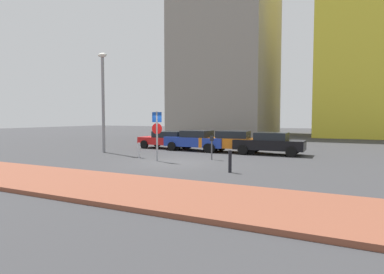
# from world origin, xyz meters

# --- Properties ---
(ground_plane) EXTENTS (120.00, 120.00, 0.00)m
(ground_plane) POSITION_xyz_m (0.00, 0.00, 0.00)
(ground_plane) COLOR #38383A
(sidewalk_brick) EXTENTS (40.00, 3.76, 0.14)m
(sidewalk_brick) POSITION_xyz_m (0.00, -6.29, 0.07)
(sidewalk_brick) COLOR brown
(sidewalk_brick) RESTS_ON ground
(parked_car_red) EXTENTS (4.45, 2.13, 1.34)m
(parked_car_red) POSITION_xyz_m (-4.14, 6.53, 0.72)
(parked_car_red) COLOR red
(parked_car_red) RESTS_ON ground
(parked_car_blue) EXTENTS (4.67, 2.16, 1.45)m
(parked_car_blue) POSITION_xyz_m (-1.43, 6.14, 0.75)
(parked_car_blue) COLOR #1E389E
(parked_car_blue) RESTS_ON ground
(parked_car_orange) EXTENTS (4.43, 2.24, 1.47)m
(parked_car_orange) POSITION_xyz_m (1.24, 6.24, 0.77)
(parked_car_orange) COLOR orange
(parked_car_orange) RESTS_ON ground
(parked_car_black) EXTENTS (4.44, 2.10, 1.43)m
(parked_car_black) POSITION_xyz_m (3.82, 6.08, 0.74)
(parked_car_black) COLOR black
(parked_car_black) RESTS_ON ground
(parking_sign_post) EXTENTS (0.60, 0.11, 2.72)m
(parking_sign_post) POSITION_xyz_m (-1.02, 0.19, 1.71)
(parking_sign_post) COLOR gray
(parking_sign_post) RESTS_ON ground
(parking_meter) EXTENTS (0.18, 0.14, 1.35)m
(parking_meter) POSITION_xyz_m (1.43, 2.09, 0.88)
(parking_meter) COLOR #4C4C51
(parking_meter) RESTS_ON ground
(street_lamp) EXTENTS (0.70, 0.36, 6.75)m
(street_lamp) POSITION_xyz_m (-6.67, 2.29, 3.99)
(street_lamp) COLOR gray
(street_lamp) RESTS_ON ground
(traffic_bollard_near) EXTENTS (0.15, 0.15, 0.97)m
(traffic_bollard_near) POSITION_xyz_m (3.80, -1.51, 0.48)
(traffic_bollard_near) COLOR black
(traffic_bollard_near) RESTS_ON ground
(traffic_bollard_mid) EXTENTS (0.16, 0.16, 0.89)m
(traffic_bollard_mid) POSITION_xyz_m (-2.76, 0.93, 0.45)
(traffic_bollard_mid) COLOR #B7B7BC
(traffic_bollard_mid) RESTS_ON ground
(building_colorful_midrise) EXTENTS (14.89, 13.03, 27.03)m
(building_colorful_midrise) POSITION_xyz_m (11.92, 31.38, 13.51)
(building_colorful_midrise) COLOR gold
(building_colorful_midrise) RESTS_ON ground
(building_under_construction) EXTENTS (12.91, 13.89, 23.30)m
(building_under_construction) POSITION_xyz_m (-7.90, 30.00, 11.65)
(building_under_construction) COLOR gray
(building_under_construction) RESTS_ON ground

